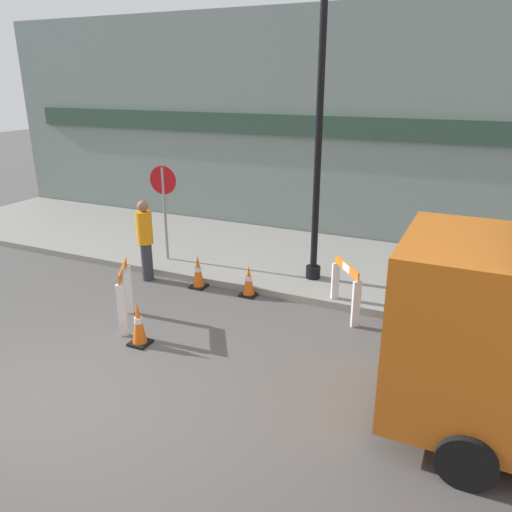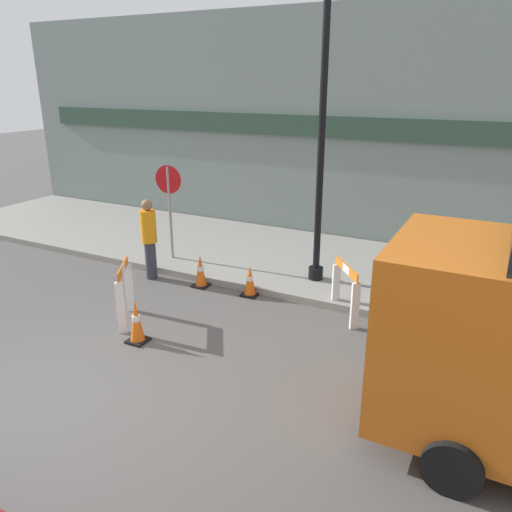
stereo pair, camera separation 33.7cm
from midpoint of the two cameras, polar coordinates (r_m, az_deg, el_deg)
The scene contains 11 objects.
ground_plane at distance 6.94m, azimuth -23.63°, elevation -16.20°, with size 60.00×60.00×0.00m, color #565451.
sidewalk_slab at distance 11.49m, azimuth 1.52°, elevation 0.24°, with size 18.00×3.91×0.13m.
storefront_facade at distance 12.75m, azimuth 5.77°, elevation 14.46°, with size 18.00×0.22×5.50m.
streetlamp_post at distance 9.26m, azimuth 8.94°, elevation 20.41°, with size 0.44×0.44×6.16m.
stop_sign at distance 10.80m, azimuth -9.01°, elevation 6.70°, with size 0.60×0.09×2.04m.
barricade_0 at distance 8.52m, azimuth -13.67°, elevation -3.91°, with size 0.57×0.81×1.03m.
barricade_1 at distance 8.60m, azimuth 11.29°, elevation -3.69°, with size 0.69×0.80×0.96m.
traffic_cone_0 at distance 9.36m, azimuth 0.33°, elevation -2.91°, with size 0.30×0.30×0.60m.
traffic_cone_1 at distance 9.80m, azimuth -5.38°, elevation -1.77°, with size 0.30×0.30×0.66m.
traffic_cone_2 at distance 7.91m, azimuth -12.33°, elevation -7.37°, with size 0.30×0.30×0.71m.
person_worker at distance 10.18m, azimuth -11.20°, elevation 2.21°, with size 0.39×0.39×1.65m.
Camera 2 is at (4.87, -3.22, 3.87)m, focal length 35.00 mm.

